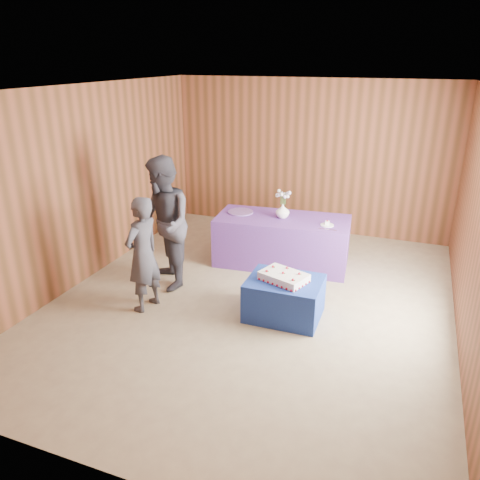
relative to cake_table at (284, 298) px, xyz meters
The scene contains 13 objects.
ground 0.59m from the cake_table, 155.84° to the left, with size 6.00×6.00×0.00m, color gray.
room_shell 1.64m from the cake_table, 155.84° to the left, with size 5.04×6.04×2.72m.
cake_table is the anchor object (origin of this frame).
serving_table 1.61m from the cake_table, 107.26° to the left, with size 2.00×0.90×0.75m, color #5A3593.
sheet_cake 0.30m from the cake_table, 128.75° to the right, with size 0.66×0.55×0.13m.
vase 1.73m from the cake_table, 107.47° to the left, with size 0.21×0.21×0.21m, color white.
flower_spray 1.84m from the cake_table, 107.47° to the left, with size 0.24×0.24×0.18m.
platter 2.00m from the cake_table, 127.08° to the left, with size 0.40×0.40×0.02m, color #6D4A94.
plate 1.54m from the cake_table, 81.37° to the left, with size 0.19×0.19×0.01m, color white.
cake_slice 1.55m from the cake_table, 81.36° to the left, with size 0.07×0.07×0.08m.
knife 1.39m from the cake_table, 78.61° to the left, with size 0.26×0.02×0.00m, color #B6B7BB.
guest_left 1.84m from the cake_table, 166.23° to the right, with size 0.54×0.36×1.49m, color #373640.
guest_right 1.92m from the cake_table, behind, with size 0.89×0.70×1.84m, color #393742.
Camera 1 is at (1.80, -5.18, 3.05)m, focal length 35.00 mm.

